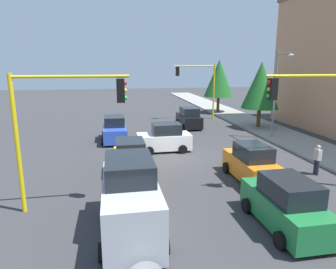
{
  "coord_description": "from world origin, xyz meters",
  "views": [
    {
      "loc": [
        18.61,
        -3.73,
        6.0
      ],
      "look_at": [
        -1.87,
        0.06,
        1.2
      ],
      "focal_mm": 32.58,
      "sensor_mm": 36.0,
      "label": 1
    }
  ],
  "objects_px": {
    "traffic_signal_near_left": "(317,108)",
    "traffic_signal_far_left": "(199,81)",
    "car_white": "(165,138)",
    "car_yellow": "(131,160)",
    "car_blue": "(115,130)",
    "traffic_signal_near_right": "(62,115)",
    "tree_roadside_mid": "(261,85)",
    "car_black": "(189,118)",
    "car_green": "(286,205)",
    "pedestrian_crossing": "(317,159)",
    "tree_roadside_far": "(219,78)",
    "car_orange": "(251,164)",
    "delivery_van_silver": "(130,200)",
    "street_lamp_curbside": "(278,86)"
  },
  "relations": [
    {
      "from": "traffic_signal_near_left",
      "to": "traffic_signal_far_left",
      "type": "xyz_separation_m",
      "value": [
        -20.0,
        0.05,
        0.23
      ]
    },
    {
      "from": "traffic_signal_near_left",
      "to": "car_white",
      "type": "distance_m",
      "value": 10.39
    },
    {
      "from": "car_yellow",
      "to": "car_blue",
      "type": "bearing_deg",
      "value": -174.84
    },
    {
      "from": "traffic_signal_near_right",
      "to": "tree_roadside_mid",
      "type": "xyz_separation_m",
      "value": [
        -14.0,
        15.7,
        0.08
      ]
    },
    {
      "from": "car_black",
      "to": "car_green",
      "type": "bearing_deg",
      "value": -3.35
    },
    {
      "from": "pedestrian_crossing",
      "to": "tree_roadside_mid",
      "type": "bearing_deg",
      "value": 167.67
    },
    {
      "from": "traffic_signal_far_left",
      "to": "tree_roadside_mid",
      "type": "xyz_separation_m",
      "value": [
        6.0,
        4.25,
        -0.13
      ]
    },
    {
      "from": "traffic_signal_near_right",
      "to": "car_black",
      "type": "bearing_deg",
      "value": 149.38
    },
    {
      "from": "tree_roadside_far",
      "to": "car_white",
      "type": "distance_m",
      "value": 19.0
    },
    {
      "from": "car_orange",
      "to": "pedestrian_crossing",
      "type": "bearing_deg",
      "value": 91.29
    },
    {
      "from": "traffic_signal_far_left",
      "to": "delivery_van_silver",
      "type": "bearing_deg",
      "value": -21.78
    },
    {
      "from": "tree_roadside_far",
      "to": "traffic_signal_far_left",
      "type": "bearing_deg",
      "value": -43.18
    },
    {
      "from": "car_yellow",
      "to": "pedestrian_crossing",
      "type": "distance_m",
      "value": 10.3
    },
    {
      "from": "traffic_signal_near_right",
      "to": "tree_roadside_far",
      "type": "xyz_separation_m",
      "value": [
        -24.0,
        15.2,
        0.31
      ]
    },
    {
      "from": "car_white",
      "to": "delivery_van_silver",
      "type": "bearing_deg",
      "value": -16.32
    },
    {
      "from": "tree_roadside_mid",
      "to": "delivery_van_silver",
      "type": "bearing_deg",
      "value": -38.79
    },
    {
      "from": "traffic_signal_far_left",
      "to": "tree_roadside_mid",
      "type": "bearing_deg",
      "value": 35.34
    },
    {
      "from": "car_green",
      "to": "car_blue",
      "type": "xyz_separation_m",
      "value": [
        -14.7,
        -6.06,
        0.0
      ]
    },
    {
      "from": "car_green",
      "to": "car_orange",
      "type": "bearing_deg",
      "value": 169.6
    },
    {
      "from": "car_orange",
      "to": "car_green",
      "type": "bearing_deg",
      "value": -10.4
    },
    {
      "from": "traffic_signal_near_left",
      "to": "delivery_van_silver",
      "type": "xyz_separation_m",
      "value": [
        2.45,
        -8.92,
        -2.72
      ]
    },
    {
      "from": "traffic_signal_near_left",
      "to": "car_yellow",
      "type": "relative_size",
      "value": 1.46
    },
    {
      "from": "delivery_van_silver",
      "to": "car_white",
      "type": "height_order",
      "value": "delivery_van_silver"
    },
    {
      "from": "tree_roadside_mid",
      "to": "car_black",
      "type": "relative_size",
      "value": 1.53
    },
    {
      "from": "delivery_van_silver",
      "to": "car_orange",
      "type": "bearing_deg",
      "value": 121.68
    },
    {
      "from": "car_yellow",
      "to": "car_orange",
      "type": "relative_size",
      "value": 0.97
    },
    {
      "from": "car_white",
      "to": "pedestrian_crossing",
      "type": "relative_size",
      "value": 2.19
    },
    {
      "from": "tree_roadside_mid",
      "to": "tree_roadside_far",
      "type": "height_order",
      "value": "tree_roadside_far"
    },
    {
      "from": "street_lamp_curbside",
      "to": "car_white",
      "type": "bearing_deg",
      "value": -80.24
    },
    {
      "from": "pedestrian_crossing",
      "to": "car_black",
      "type": "bearing_deg",
      "value": -165.07
    },
    {
      "from": "traffic_signal_near_left",
      "to": "car_yellow",
      "type": "height_order",
      "value": "traffic_signal_near_left"
    },
    {
      "from": "street_lamp_curbside",
      "to": "pedestrian_crossing",
      "type": "height_order",
      "value": "street_lamp_curbside"
    },
    {
      "from": "car_orange",
      "to": "car_green",
      "type": "height_order",
      "value": "same"
    },
    {
      "from": "traffic_signal_near_left",
      "to": "tree_roadside_far",
      "type": "height_order",
      "value": "tree_roadside_far"
    },
    {
      "from": "traffic_signal_near_right",
      "to": "tree_roadside_far",
      "type": "relative_size",
      "value": 0.86
    },
    {
      "from": "car_white",
      "to": "car_green",
      "type": "height_order",
      "value": "same"
    },
    {
      "from": "traffic_signal_near_right",
      "to": "car_yellow",
      "type": "bearing_deg",
      "value": 140.05
    },
    {
      "from": "car_orange",
      "to": "car_white",
      "type": "bearing_deg",
      "value": -151.22
    },
    {
      "from": "car_orange",
      "to": "car_black",
      "type": "distance_m",
      "value": 14.08
    },
    {
      "from": "delivery_van_silver",
      "to": "car_yellow",
      "type": "relative_size",
      "value": 1.24
    },
    {
      "from": "car_white",
      "to": "car_black",
      "type": "bearing_deg",
      "value": 154.0
    },
    {
      "from": "traffic_signal_near_right",
      "to": "pedestrian_crossing",
      "type": "distance_m",
      "value": 13.48
    },
    {
      "from": "car_yellow",
      "to": "pedestrian_crossing",
      "type": "height_order",
      "value": "car_yellow"
    },
    {
      "from": "street_lamp_curbside",
      "to": "car_white",
      "type": "distance_m",
      "value": 10.11
    },
    {
      "from": "traffic_signal_far_left",
      "to": "car_white",
      "type": "relative_size",
      "value": 1.61
    },
    {
      "from": "car_blue",
      "to": "pedestrian_crossing",
      "type": "height_order",
      "value": "car_blue"
    },
    {
      "from": "traffic_signal_near_right",
      "to": "car_blue",
      "type": "height_order",
      "value": "traffic_signal_near_right"
    },
    {
      "from": "pedestrian_crossing",
      "to": "car_white",
      "type": "bearing_deg",
      "value": -130.15
    },
    {
      "from": "tree_roadside_mid",
      "to": "car_green",
      "type": "xyz_separation_m",
      "value": [
        17.13,
        -7.52,
        -3.2
      ]
    },
    {
      "from": "street_lamp_curbside",
      "to": "car_blue",
      "type": "xyz_separation_m",
      "value": [
        -1.97,
        -12.78,
        -3.45
      ]
    }
  ]
}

